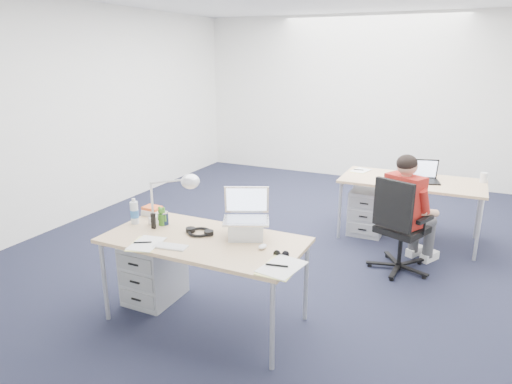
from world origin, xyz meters
TOP-DOWN VIEW (x-y plane):
  - floor at (0.00, 0.00)m, footprint 7.00×7.00m
  - room at (0.00, 0.00)m, footprint 6.02×7.02m
  - desk_near at (-0.15, -1.65)m, footprint 1.60×0.80m
  - desk_far at (1.12, 0.91)m, footprint 1.60×0.80m
  - office_chair at (1.15, -0.03)m, footprint 0.82×0.82m
  - seated_person at (1.22, 0.13)m, footprint 0.59×0.73m
  - drawer_pedestal_near at (-0.75, -1.55)m, footprint 0.40×0.50m
  - drawer_pedestal_far at (0.64, 0.91)m, footprint 0.40×0.50m
  - silver_laptop at (0.14, -1.48)m, footprint 0.45×0.41m
  - wireless_keyboard at (-0.29, -1.90)m, footprint 0.27×0.14m
  - computer_mouse at (0.35, -1.63)m, footprint 0.06×0.09m
  - headphones at (-0.24, -1.57)m, footprint 0.26×0.20m
  - can_koozie at (-0.62, -1.52)m, footprint 0.08×0.08m
  - water_bottle at (-0.87, -1.61)m, footprint 0.09×0.09m
  - bear_figurine at (-0.63, -1.54)m, footprint 0.10×0.08m
  - book_stack at (-0.87, -1.36)m, footprint 0.21×0.18m
  - cordless_phone at (-0.65, -1.64)m, footprint 0.04×0.03m
  - papers_left at (-0.50, -1.95)m, footprint 0.26×0.33m
  - papers_right at (0.60, -1.88)m, footprint 0.27×0.36m
  - sunglasses at (0.53, -1.69)m, footprint 0.13×0.08m
  - desk_lamp at (-0.57, -1.55)m, footprint 0.46×0.21m
  - dark_laptop at (1.24, 0.87)m, footprint 0.44×0.43m
  - far_cup at (1.87, 1.15)m, footprint 0.09×0.09m
  - far_papers at (0.47, 1.08)m, footprint 0.24×0.30m

SIDE VIEW (x-z plane):
  - floor at x=0.00m, z-range 0.00..0.00m
  - drawer_pedestal_near at x=-0.75m, z-range 0.00..0.55m
  - drawer_pedestal_far at x=0.64m, z-range 0.00..0.55m
  - office_chair at x=1.15m, z-range -0.21..0.78m
  - seated_person at x=1.22m, z-range 0.00..1.20m
  - desk_near at x=-0.15m, z-range 0.32..1.05m
  - desk_far at x=1.12m, z-range 0.32..1.05m
  - far_papers at x=0.47m, z-range 0.73..0.74m
  - papers_left at x=-0.50m, z-range 0.73..0.74m
  - papers_right at x=0.60m, z-range 0.73..0.74m
  - wireless_keyboard at x=-0.29m, z-range 0.73..0.74m
  - sunglasses at x=0.53m, z-range 0.73..0.76m
  - computer_mouse at x=0.35m, z-range 0.73..0.76m
  - headphones at x=-0.24m, z-range 0.73..0.77m
  - book_stack at x=-0.87m, z-range 0.73..0.81m
  - far_cup at x=1.87m, z-range 0.73..0.84m
  - can_koozie at x=-0.62m, z-range 0.73..0.85m
  - cordless_phone at x=-0.65m, z-range 0.73..0.86m
  - bear_figurine at x=-0.63m, z-range 0.73..0.90m
  - water_bottle at x=-0.87m, z-range 0.73..0.96m
  - dark_laptop at x=1.24m, z-range 0.73..0.99m
  - silver_laptop at x=0.14m, z-range 0.73..1.11m
  - desk_lamp at x=-0.57m, z-range 0.73..1.24m
  - room at x=0.00m, z-range 0.31..3.12m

